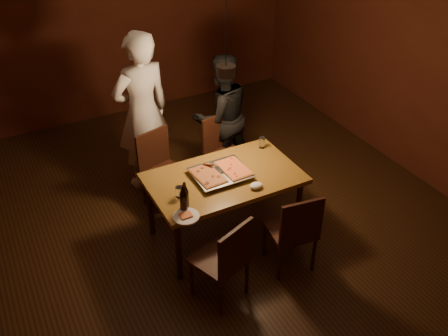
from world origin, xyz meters
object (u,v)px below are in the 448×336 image
beer_bottle_b (185,195)px  dining_table (224,182)px  chair_far_right (223,146)px  beer_bottle_a (184,198)px  pizza_tray (221,174)px  plate_slice (186,216)px  pendant_lamp (226,70)px  chair_far_left (159,162)px  chair_near_left (226,255)px  diner_white (142,113)px  chair_near_right (295,226)px  diner_dark (221,116)px

beer_bottle_b → dining_table: bearing=26.6°
chair_far_right → beer_bottle_a: (-0.98, -1.13, 0.35)m
pizza_tray → beer_bottle_b: bearing=-152.6°
plate_slice → pendant_lamp: bearing=40.9°
pizza_tray → beer_bottle_a: size_ratio=2.04×
chair_far_left → plate_slice: bearing=64.5°
chair_far_left → chair_near_left: same height
chair_near_left → plate_slice: 0.49m
dining_table → chair_far_right: chair_far_right is taller
plate_slice → diner_white: (0.23, 1.70, 0.19)m
dining_table → chair_far_left: bearing=113.6°
chair_far_left → chair_near_right: (0.72, -1.59, 0.00)m
chair_far_left → pizza_tray: (0.34, -0.82, 0.24)m
chair_near_left → pendant_lamp: bearing=41.8°
dining_table → diner_white: (-0.36, 1.29, 0.27)m
diner_dark → plate_slice: bearing=51.5°
dining_table → chair_near_left: chair_near_left is taller
chair_far_left → chair_far_right: size_ratio=1.02×
chair_far_right → chair_near_right: (-0.07, -1.58, 0.00)m
chair_near_right → diner_dark: bearing=91.9°
pendant_lamp → beer_bottle_b: bearing=-143.6°
dining_table → chair_near_right: bearing=-65.0°
chair_near_right → pendant_lamp: (-0.21, 0.98, 1.22)m
chair_far_left → chair_far_right: bearing=163.9°
chair_far_left → plate_slice: chair_far_left is taller
chair_near_left → diner_dark: 2.13m
pendant_lamp → diner_white: bearing=115.4°
chair_near_left → beer_bottle_b: size_ratio=2.01×
dining_table → chair_near_right: 0.84m
plate_slice → beer_bottle_b: bearing=68.3°
plate_slice → pendant_lamp: 1.39m
chair_near_left → pendant_lamp: pendant_lamp is taller
pizza_tray → plate_slice: pizza_tray is taller
pizza_tray → diner_white: (-0.34, 1.27, 0.17)m
chair_near_left → pizza_tray: (0.37, 0.81, 0.24)m
dining_table → beer_bottle_a: bearing=-152.1°
chair_near_right → pendant_lamp: 1.58m
beer_bottle_a → dining_table: bearing=27.9°
chair_far_left → pizza_tray: 0.92m
chair_near_left → diner_dark: diner_dark is taller
chair_near_left → pendant_lamp: (0.54, 1.02, 1.22)m
chair_far_left → chair_near_left: bearing=73.7°
chair_far_left → chair_near_right: 1.75m
chair_near_right → diner_white: (-0.71, 2.05, 0.41)m
chair_far_left → chair_near_left: (-0.03, -1.63, 0.00)m
chair_near_right → plate_slice: 1.03m
plate_slice → diner_dark: 1.88m
diner_white → chair_near_left: bearing=79.7°
pendant_lamp → pizza_tray: bearing=-128.7°
chair_near_right → beer_bottle_a: 1.08m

